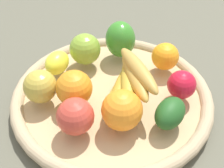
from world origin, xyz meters
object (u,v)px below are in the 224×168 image
(lemon_0, at_px, (57,63))
(apple_2, at_px, (40,86))
(avocado, at_px, (170,113))
(banana_bunch, at_px, (128,81))
(orange_2, at_px, (165,56))
(orange_0, at_px, (74,88))
(apple_1, at_px, (182,85))
(bell_pepper, at_px, (120,39))
(apple_3, at_px, (85,49))
(apple_0, at_px, (75,116))
(orange_1, at_px, (122,110))

(lemon_0, bearing_deg, apple_2, 122.47)
(avocado, xyz_separation_m, banana_bunch, (0.11, 0.00, 0.02))
(apple_2, bearing_deg, orange_2, -113.42)
(avocado, bearing_deg, lemon_0, 11.11)
(orange_0, bearing_deg, apple_1, -130.28)
(apple_2, bearing_deg, bell_pepper, -91.37)
(apple_1, distance_m, apple_3, 0.26)
(apple_3, bearing_deg, apple_2, 102.36)
(apple_0, xyz_separation_m, bell_pepper, (0.12, -0.25, 0.01))
(orange_0, bearing_deg, bell_pepper, -75.04)
(banana_bunch, bearing_deg, apple_0, 86.72)
(banana_bunch, height_order, apple_1, banana_bunch)
(apple_1, bearing_deg, banana_bunch, 46.54)
(lemon_0, bearing_deg, apple_0, 153.59)
(banana_bunch, relative_size, orange_1, 1.98)
(banana_bunch, height_order, bell_pepper, bell_pepper)
(orange_0, distance_m, bell_pepper, 0.21)
(apple_0, relative_size, apple_3, 0.95)
(lemon_0, height_order, bell_pepper, bell_pepper)
(apple_3, bearing_deg, orange_2, -141.92)
(banana_bunch, distance_m, orange_2, 0.14)
(apple_0, distance_m, apple_2, 0.12)
(banana_bunch, xyz_separation_m, apple_2, (0.13, 0.14, -0.01))
(apple_0, bearing_deg, apple_3, -46.00)
(orange_2, distance_m, lemon_0, 0.27)
(avocado, height_order, banana_bunch, banana_bunch)
(avocado, bearing_deg, apple_2, 30.49)
(lemon_0, relative_size, bell_pepper, 0.76)
(orange_0, height_order, apple_0, orange_0)
(orange_0, bearing_deg, orange_2, -105.09)
(lemon_0, xyz_separation_m, apple_2, (-0.05, 0.09, 0.01))
(avocado, bearing_deg, orange_0, 27.61)
(apple_2, bearing_deg, banana_bunch, -132.72)
(lemon_0, distance_m, apple_0, 0.20)
(lemon_0, bearing_deg, orange_0, 161.44)
(lemon_0, bearing_deg, apple_1, -151.83)
(apple_0, height_order, apple_3, apple_3)
(orange_0, xyz_separation_m, orange_1, (-0.12, -0.02, 0.00))
(orange_0, height_order, bell_pepper, bell_pepper)
(apple_3, distance_m, apple_2, 0.16)
(apple_1, bearing_deg, orange_0, 49.72)
(orange_0, distance_m, apple_1, 0.24)
(apple_2, bearing_deg, apple_1, -133.00)
(banana_bunch, distance_m, apple_3, 0.17)
(orange_0, relative_size, orange_1, 0.95)
(avocado, bearing_deg, orange_1, 47.77)
(apple_0, height_order, apple_2, apple_0)
(banana_bunch, relative_size, apple_1, 2.57)
(orange_2, height_order, orange_1, orange_1)
(avocado, distance_m, banana_bunch, 0.11)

